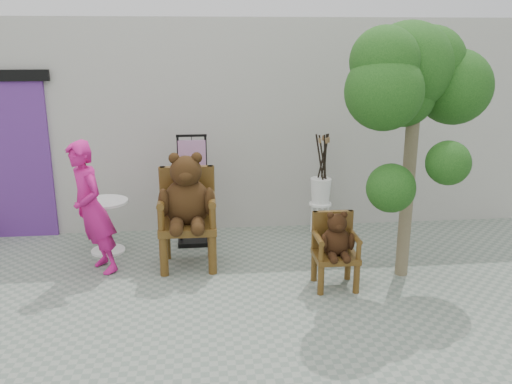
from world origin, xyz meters
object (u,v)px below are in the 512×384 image
tree (410,84)px  chair_small (336,242)px  chair_big (187,202)px  stool_bucket (321,190)px  person (92,209)px  display_stand (194,203)px  cafe_table (106,220)px

tree → chair_small: bearing=-163.7°
chair_big → stool_bucket: stool_bucket is taller
chair_big → chair_small: 1.84m
person → display_stand: (1.17, 0.84, -0.22)m
chair_big → person: 1.11m
chair_small → cafe_table: 3.03m
chair_big → stool_bucket: (1.86, 0.97, -0.17)m
chair_small → stool_bucket: (0.21, 1.72, 0.12)m
chair_big → person: size_ratio=0.89×
chair_big → person: person is taller
chair_big → cafe_table: bearing=152.7°
display_stand → stool_bucket: (1.80, 0.23, 0.06)m
display_stand → tree: (2.41, -1.25, 1.66)m
stool_bucket → tree: 2.27m
chair_small → person: person is taller
cafe_table → person: bearing=-92.6°
chair_big → chair_small: chair_big is taller
chair_big → chair_small: size_ratio=1.60×
chair_small → stool_bucket: bearing=83.1°
cafe_table → tree: bearing=-16.8°
person → stool_bucket: size_ratio=1.11×
chair_small → cafe_table: size_ratio=1.27×
person → display_stand: bearing=92.0°
chair_small → person: 2.85m
display_stand → stool_bucket: display_stand is taller
display_stand → tree: 3.18m
person → tree: size_ratio=0.55×
cafe_table → tree: 4.12m
chair_small → tree: 1.92m
chair_big → cafe_table: chair_big is taller
tree → display_stand: bearing=152.6°
cafe_table → stool_bucket: stool_bucket is taller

